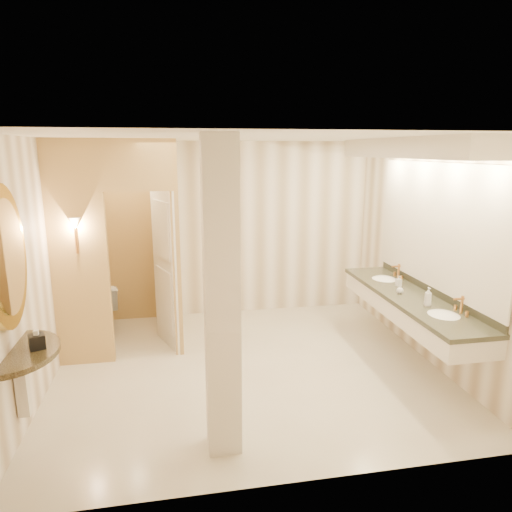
{
  "coord_description": "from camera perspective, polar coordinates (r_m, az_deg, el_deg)",
  "views": [
    {
      "loc": [
        -0.81,
        -5.0,
        2.57
      ],
      "look_at": [
        0.14,
        0.2,
        1.34
      ],
      "focal_mm": 32.0,
      "sensor_mm": 36.0,
      "label": 1
    }
  ],
  "objects": [
    {
      "name": "console_shelf",
      "position": [
        4.39,
        -28.56,
        -4.78
      ],
      "size": [
        0.94,
        0.94,
        1.92
      ],
      "color": "black",
      "rests_on": "floor"
    },
    {
      "name": "tissue_box",
      "position": [
        4.47,
        -25.7,
        -9.61
      ],
      "size": [
        0.16,
        0.16,
        0.13
      ],
      "primitive_type": "cube",
      "rotation": [
        0.0,
        0.0,
        0.38
      ],
      "color": "black",
      "rests_on": "console_shelf"
    },
    {
      "name": "ceiling",
      "position": [
        5.07,
        -1.14,
        14.61
      ],
      "size": [
        4.5,
        4.5,
        0.0
      ],
      "primitive_type": "plane",
      "rotation": [
        3.14,
        0.0,
        0.0
      ],
      "color": "white",
      "rests_on": "wall_back"
    },
    {
      "name": "soap_bottle_c",
      "position": [
        5.42,
        20.71,
        -4.79
      ],
      "size": [
        0.09,
        0.09,
        0.21
      ],
      "primitive_type": "imported",
      "rotation": [
        0.0,
        0.0,
        -0.05
      ],
      "color": "#C6B28C",
      "rests_on": "vanity"
    },
    {
      "name": "wall_left",
      "position": [
        5.35,
        -25.62,
        -1.37
      ],
      "size": [
        0.02,
        4.0,
        2.7
      ],
      "primitive_type": "cube",
      "color": "white",
      "rests_on": "floor"
    },
    {
      "name": "soap_bottle_b",
      "position": [
        5.79,
        17.57,
        -3.98
      ],
      "size": [
        0.1,
        0.1,
        0.11
      ],
      "primitive_type": "imported",
      "rotation": [
        0.0,
        0.0,
        0.24
      ],
      "color": "silver",
      "rests_on": "vanity"
    },
    {
      "name": "toilet",
      "position": [
        6.97,
        -18.59,
        -6.03
      ],
      "size": [
        0.53,
        0.78,
        0.73
      ],
      "primitive_type": "imported",
      "rotation": [
        0.0,
        0.0,
        3.32
      ],
      "color": "white",
      "rests_on": "floor"
    },
    {
      "name": "wall_right",
      "position": [
        5.99,
        20.7,
        0.52
      ],
      "size": [
        0.02,
        4.0,
        2.7
      ],
      "primitive_type": "cube",
      "color": "white",
      "rests_on": "floor"
    },
    {
      "name": "wall_front",
      "position": [
        3.34,
        4.51,
        -8.31
      ],
      "size": [
        4.5,
        0.02,
        2.7
      ],
      "primitive_type": "cube",
      "color": "white",
      "rests_on": "floor"
    },
    {
      "name": "floor",
      "position": [
        5.68,
        -1.01,
        -13.76
      ],
      "size": [
        4.5,
        4.5,
        0.0
      ],
      "primitive_type": "plane",
      "color": "beige",
      "rests_on": "ground"
    },
    {
      "name": "toilet_closet",
      "position": [
        6.1,
        -13.02,
        1.59
      ],
      "size": [
        1.5,
        1.55,
        2.7
      ],
      "color": "#DAB972",
      "rests_on": "floor"
    },
    {
      "name": "pillar",
      "position": [
        3.78,
        -4.31,
        -5.7
      ],
      "size": [
        0.28,
        0.28,
        2.7
      ],
      "primitive_type": "cube",
      "color": "silver",
      "rests_on": "floor"
    },
    {
      "name": "vanity",
      "position": [
        5.64,
        19.56,
        2.78
      ],
      "size": [
        0.75,
        2.78,
        2.09
      ],
      "color": "silver",
      "rests_on": "floor"
    },
    {
      "name": "wall_sconce",
      "position": [
        5.61,
        -21.68,
        3.62
      ],
      "size": [
        0.14,
        0.14,
        0.42
      ],
      "color": "#B97C3B",
      "rests_on": "toilet_closet"
    },
    {
      "name": "wall_back",
      "position": [
        7.15,
        -3.65,
        3.28
      ],
      "size": [
        4.5,
        0.02,
        2.7
      ],
      "primitive_type": "cube",
      "color": "white",
      "rests_on": "floor"
    },
    {
      "name": "soap_bottle_a",
      "position": [
        6.09,
        17.41,
        -2.98
      ],
      "size": [
        0.07,
        0.07,
        0.13
      ],
      "primitive_type": "imported",
      "rotation": [
        0.0,
        0.0,
        0.16
      ],
      "color": "beige",
      "rests_on": "vanity"
    }
  ]
}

